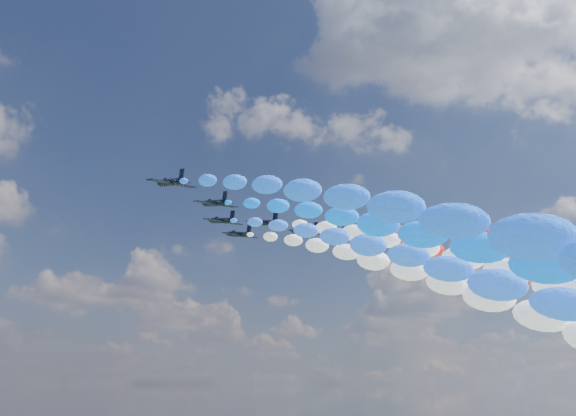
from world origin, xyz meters
TOP-DOWN VIEW (x-y plane):
  - jet_0 at (-30.80, -4.43)m, footprint 8.46×11.51m
  - trail_0 at (-30.80, -59.81)m, footprint 5.63×107.12m
  - jet_1 at (-17.87, 2.92)m, footprint 8.92×11.84m
  - trail_1 at (-17.87, -52.46)m, footprint 5.63×107.12m
  - jet_2 at (-9.41, 14.33)m, footprint 8.59×11.61m
  - trail_2 at (-9.41, -41.05)m, footprint 5.63×107.12m
  - jet_3 at (-1.30, 10.77)m, footprint 8.81×11.76m
  - trail_3 at (-1.30, -44.61)m, footprint 5.63×107.12m
  - jet_4 at (0.61, 23.48)m, footprint 8.78×11.75m
  - trail_4 at (0.61, -31.90)m, footprint 5.63×107.12m
  - jet_5 at (10.82, 12.19)m, footprint 8.36×11.44m
  - trail_5 at (10.82, -43.19)m, footprint 5.63×107.12m
  - jet_6 at (18.03, 2.37)m, footprint 8.51×11.55m
  - jet_7 at (27.96, -4.98)m, footprint 8.66×11.66m

SIDE VIEW (x-z plane):
  - trail_0 at x=-30.80m, z-range 48.53..91.01m
  - trail_1 at x=-17.87m, z-range 48.53..91.01m
  - trail_2 at x=-9.41m, z-range 48.53..91.01m
  - trail_3 at x=-1.30m, z-range 48.53..91.01m
  - trail_4 at x=0.61m, z-range 48.53..91.01m
  - trail_5 at x=10.82m, z-range 48.53..91.01m
  - jet_0 at x=-30.80m, z-range 86.83..91.36m
  - jet_1 at x=-17.87m, z-range 86.83..91.36m
  - jet_2 at x=-9.41m, z-range 86.83..91.36m
  - jet_3 at x=-1.30m, z-range 86.83..91.36m
  - jet_4 at x=0.61m, z-range 86.83..91.36m
  - jet_5 at x=10.82m, z-range 86.83..91.36m
  - jet_6 at x=18.03m, z-range 86.83..91.36m
  - jet_7 at x=27.96m, z-range 86.83..91.36m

